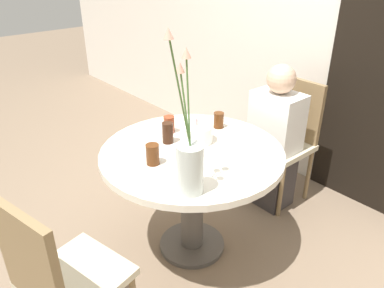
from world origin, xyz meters
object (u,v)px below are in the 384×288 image
at_px(side_plate, 249,158).
at_px(drink_glass_0, 153,154).
at_px(chair_right_flank, 288,134).
at_px(drink_glass_3, 169,124).
at_px(flower_vase, 190,162).
at_px(drink_glass_1, 168,133).
at_px(drink_glass_2, 219,120).
at_px(chair_far_back, 59,276).
at_px(birthday_cake, 197,133).
at_px(person_woman, 274,143).

xyz_separation_m(side_plate, drink_glass_0, (-0.31, -0.44, 0.05)).
xyz_separation_m(chair_right_flank, drink_glass_3, (-0.29, -0.90, 0.25)).
relative_size(flower_vase, drink_glass_1, 6.10).
distance_m(side_plate, drink_glass_2, 0.44).
bearing_deg(chair_far_back, birthday_cake, -87.56).
bearing_deg(side_plate, chair_right_flank, 109.59).
distance_m(chair_right_flank, side_plate, 0.85).
bearing_deg(drink_glass_3, drink_glass_1, -41.15).
height_order(birthday_cake, drink_glass_1, birthday_cake).
xyz_separation_m(chair_right_flank, flower_vase, (0.29, -1.23, 0.35)).
distance_m(flower_vase, person_woman, 1.17).
xyz_separation_m(chair_far_back, side_plate, (0.08, 1.10, 0.20)).
bearing_deg(chair_far_back, chair_right_flank, -96.43).
xyz_separation_m(drink_glass_3, person_woman, (0.29, 0.74, -0.27)).
bearing_deg(birthday_cake, person_woman, 83.76).
xyz_separation_m(chair_right_flank, drink_glass_2, (-0.13, -0.61, 0.25)).
distance_m(side_plate, drink_glass_0, 0.54).
bearing_deg(person_woman, drink_glass_3, -111.24).
distance_m(birthday_cake, drink_glass_3, 0.22).
relative_size(chair_far_back, person_woman, 0.85).
bearing_deg(flower_vase, side_plate, 92.40).
bearing_deg(drink_glass_2, birthday_cake, -76.99).
height_order(chair_far_back, drink_glass_3, chair_far_back).
distance_m(drink_glass_1, drink_glass_3, 0.14).
bearing_deg(drink_glass_0, side_plate, 54.71).
relative_size(chair_right_flank, drink_glass_2, 9.08).
height_order(flower_vase, drink_glass_1, flower_vase).
bearing_deg(chair_right_flank, drink_glass_0, -90.92).
xyz_separation_m(birthday_cake, person_woman, (0.08, 0.69, -0.27)).
distance_m(drink_glass_0, drink_glass_2, 0.61).
bearing_deg(drink_glass_2, drink_glass_3, -118.52).
relative_size(drink_glass_0, drink_glass_2, 1.12).
height_order(chair_far_back, side_plate, chair_far_back).
height_order(drink_glass_1, person_woman, person_woman).
relative_size(flower_vase, drink_glass_3, 7.33).
relative_size(side_plate, drink_glass_2, 1.61).
distance_m(flower_vase, side_plate, 0.48).
bearing_deg(birthday_cake, flower_vase, -45.52).
xyz_separation_m(birthday_cake, drink_glass_3, (-0.21, -0.05, 0.00)).
relative_size(drink_glass_0, drink_glass_1, 0.90).
height_order(chair_right_flank, drink_glass_2, chair_right_flank).
bearing_deg(drink_glass_0, person_woman, 88.33).
bearing_deg(drink_glass_3, chair_far_back, -63.85).
relative_size(chair_right_flank, drink_glass_3, 8.75).
bearing_deg(chair_right_flank, chair_far_back, -83.57).
height_order(birthday_cake, drink_glass_2, birthday_cake).
xyz_separation_m(chair_far_back, drink_glass_1, (-0.37, 0.88, 0.26)).
height_order(drink_glass_0, drink_glass_3, drink_glass_0).
distance_m(drink_glass_2, person_woman, 0.54).
height_order(flower_vase, drink_glass_0, flower_vase).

